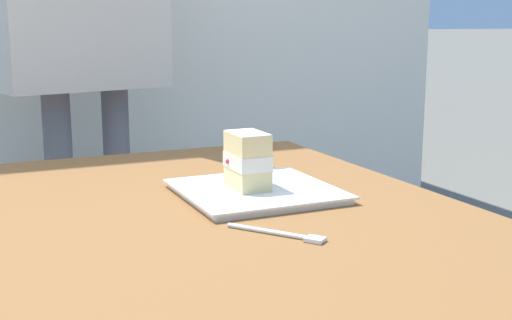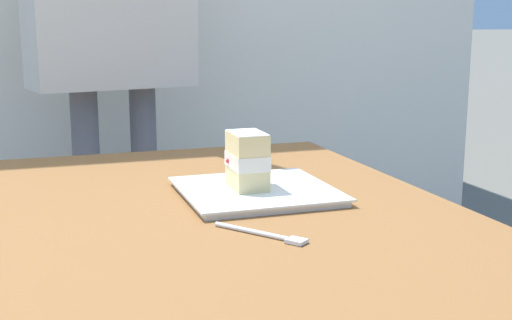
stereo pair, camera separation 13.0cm
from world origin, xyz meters
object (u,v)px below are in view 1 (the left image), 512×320
(dessert_plate, at_px, (256,192))
(cake_slice, at_px, (248,161))
(dessert_fork, at_px, (282,234))
(patio_table, at_px, (205,270))

(dessert_plate, bearing_deg, cake_slice, 83.42)
(cake_slice, bearing_deg, dessert_fork, 168.54)
(dessert_plate, xyz_separation_m, dessert_fork, (-0.25, 0.07, -0.00))
(patio_table, height_order, cake_slice, cake_slice)
(cake_slice, bearing_deg, dessert_plate, -96.58)
(patio_table, xyz_separation_m, dessert_plate, (0.09, -0.14, 0.11))
(dessert_plate, height_order, dessert_fork, dessert_plate)
(patio_table, distance_m, cake_slice, 0.23)
(cake_slice, distance_m, dessert_fork, 0.26)
(patio_table, distance_m, dessert_plate, 0.20)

